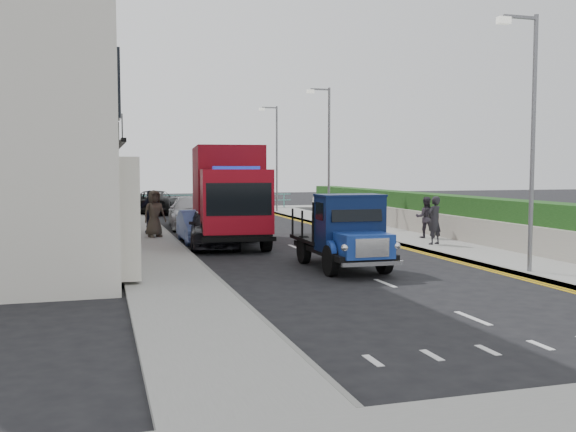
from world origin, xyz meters
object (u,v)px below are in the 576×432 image
Objects in this scene: bedford_lorry at (348,236)px; pedestrian_east_near at (434,220)px; lamp_mid at (327,147)px; lamp_far at (275,152)px; lamp_near at (529,128)px; parked_car_front at (213,228)px; red_lorry at (228,192)px.

bedford_lorry is 6.57m from pedestrian_east_near.
lamp_mid is 10.00m from lamp_far.
lamp_mid is (0.00, 16.00, 0.00)m from lamp_near.
lamp_mid reaches higher than pedestrian_east_near.
lamp_near is at bearing -90.00° from lamp_far.
lamp_mid is at bearing 90.00° from lamp_near.
lamp_far is 24.42m from bedford_lorry.
bedford_lorry is at bearing -61.12° from parked_car_front.
lamp_near reaches higher than red_lorry.
bedford_lorry is 8.13m from red_lorry.
pedestrian_east_near is at bearing -10.77° from parked_car_front.
lamp_mid is at bearing -90.00° from lamp_far.
bedford_lorry reaches higher than pedestrian_east_near.
lamp_far reaches higher than parked_car_front.
lamp_near is 1.00× the size of lamp_far.
lamp_near is 16.00m from lamp_mid.
red_lorry is 1.70× the size of parked_car_front.
parked_car_front is 2.46× the size of pedestrian_east_near.
lamp_mid is 10.75m from parked_car_front.
parked_car_front is at bearing -134.06° from lamp_mid.
lamp_far is at bearing 90.00° from lamp_mid.
lamp_far reaches higher than red_lorry.
bedford_lorry is (-4.35, -23.84, -3.00)m from lamp_far.
bedford_lorry is at bearing 153.61° from lamp_near.
lamp_near is 11.66m from parked_car_front.
lamp_mid is 14.82m from bedford_lorry.
lamp_mid is 0.94× the size of red_lorry.
lamp_near is 1.00× the size of lamp_mid.
lamp_mid reaches higher than parked_car_front.
lamp_far is at bearing 80.53° from bedford_lorry.
pedestrian_east_near is (5.08, 4.16, 0.02)m from bedford_lorry.
lamp_near is 0.94× the size of red_lorry.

